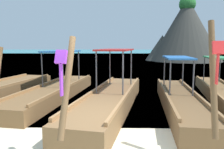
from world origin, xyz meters
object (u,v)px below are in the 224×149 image
object	(u,v)px
longtail_boat_red_ribbon	(180,101)
longtail_boat_blue_ribbon	(220,92)
longtail_boat_pink_ribbon	(55,91)
karst_rock	(184,31)
longtail_boat_violet_ribbon	(111,100)
longtail_boat_green_ribbon	(2,91)

from	to	relation	value
longtail_boat_red_ribbon	longtail_boat_blue_ribbon	xyz separation A→B (m)	(2.21, 1.66, -0.04)
longtail_boat_pink_ribbon	karst_rock	size ratio (longest dim) A/B	0.67
longtail_boat_blue_ribbon	karst_rock	size ratio (longest dim) A/B	0.67
longtail_boat_violet_ribbon	longtail_boat_red_ribbon	distance (m)	2.46
longtail_boat_pink_ribbon	longtail_boat_red_ribbon	xyz separation A→B (m)	(4.93, -1.70, 0.02)
longtail_boat_green_ribbon	karst_rock	size ratio (longest dim) A/B	0.59
longtail_boat_pink_ribbon	longtail_boat_violet_ribbon	size ratio (longest dim) A/B	0.99
karst_rock	longtail_boat_violet_ribbon	bearing A→B (deg)	-111.94
longtail_boat_red_ribbon	karst_rock	bearing A→B (deg)	72.88
longtail_boat_green_ribbon	longtail_boat_violet_ribbon	xyz separation A→B (m)	(4.71, -1.63, 0.04)
longtail_boat_green_ribbon	longtail_boat_pink_ribbon	size ratio (longest dim) A/B	0.88
longtail_boat_violet_ribbon	longtail_boat_blue_ribbon	xyz separation A→B (m)	(4.67, 1.72, -0.07)
longtail_boat_violet_ribbon	karst_rock	distance (m)	28.04
longtail_boat_green_ribbon	longtail_boat_violet_ribbon	size ratio (longest dim) A/B	0.87
longtail_boat_red_ribbon	karst_rock	xyz separation A→B (m)	(7.91, 25.67, 4.09)
longtail_boat_pink_ribbon	karst_rock	world-z (taller)	karst_rock
longtail_boat_green_ribbon	longtail_boat_pink_ribbon	world-z (taller)	longtail_boat_green_ribbon
longtail_boat_violet_ribbon	longtail_boat_blue_ribbon	bearing A→B (deg)	20.20
longtail_boat_violet_ribbon	karst_rock	bearing A→B (deg)	68.06
longtail_boat_pink_ribbon	karst_rock	xyz separation A→B (m)	(12.84, 23.98, 4.11)
longtail_boat_violet_ribbon	longtail_boat_green_ribbon	bearing A→B (deg)	160.96
longtail_boat_green_ribbon	longtail_boat_blue_ribbon	world-z (taller)	longtail_boat_green_ribbon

